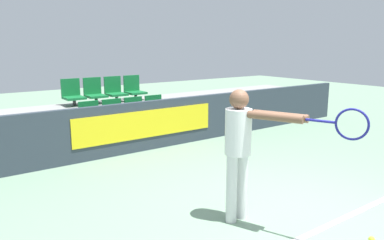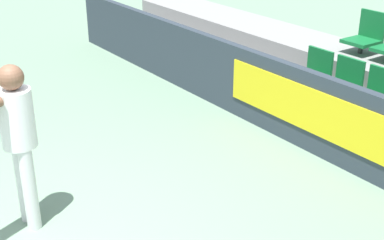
% 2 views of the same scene
% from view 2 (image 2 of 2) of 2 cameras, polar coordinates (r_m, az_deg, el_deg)
% --- Properties ---
extents(barrier_wall, '(12.14, 0.14, 0.99)m').
position_cam_2_polar(barrier_wall, '(6.47, 13.16, 0.63)').
color(barrier_wall, '#2D3842').
rests_on(barrier_wall, ground).
extents(bleacher_tier_front, '(11.74, 1.04, 0.38)m').
position_cam_2_polar(bleacher_tier_front, '(7.02, 16.22, -0.53)').
color(bleacher_tier_front, gray).
rests_on(bleacher_tier_front, ground).
extents(stadium_chair_0, '(0.42, 0.45, 0.58)m').
position_cam_2_polar(stadium_chair_0, '(7.40, 12.75, 4.79)').
color(stadium_chair_0, '#333333').
rests_on(stadium_chair_0, bleacher_tier_front).
extents(stadium_chair_1, '(0.42, 0.45, 0.58)m').
position_cam_2_polar(stadium_chair_1, '(7.10, 15.73, 3.65)').
color(stadium_chair_1, '#333333').
rests_on(stadium_chair_1, bleacher_tier_front).
extents(stadium_chair_2, '(0.42, 0.45, 0.58)m').
position_cam_2_polar(stadium_chair_2, '(6.82, 18.96, 2.40)').
color(stadium_chair_2, '#333333').
rests_on(stadium_chair_2, bleacher_tier_front).
extents(stadium_chair_4, '(0.42, 0.45, 0.58)m').
position_cam_2_polar(stadium_chair_4, '(8.08, 18.04, 8.61)').
color(stadium_chair_4, '#333333').
rests_on(stadium_chair_4, bleacher_tier_middle).
extents(tennis_player, '(0.67, 1.44, 1.59)m').
position_cam_2_polar(tennis_player, '(4.93, -18.69, -1.37)').
color(tennis_player, silver).
rests_on(tennis_player, ground).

